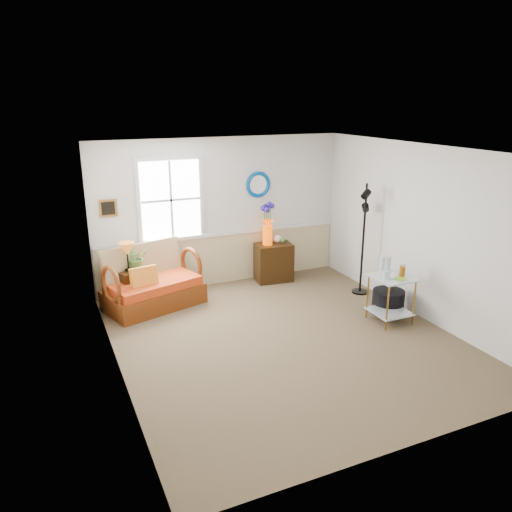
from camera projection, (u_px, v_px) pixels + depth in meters
name	position (u px, v px, depth m)	size (l,w,h in m)	color
floor	(285.00, 339.00, 6.98)	(4.50, 5.00, 0.01)	brown
ceiling	(289.00, 150.00, 6.19)	(4.50, 5.00, 0.01)	white
walls	(287.00, 250.00, 6.59)	(4.51, 5.01, 2.60)	silver
wainscot	(223.00, 259.00, 9.00)	(4.46, 0.02, 0.90)	tan
chair_rail	(222.00, 234.00, 8.85)	(4.46, 0.04, 0.06)	silver
window	(171.00, 200.00, 8.30)	(1.14, 0.06, 1.44)	white
picture	(108.00, 208.00, 7.92)	(0.28, 0.03, 0.28)	#C18636
mirror	(258.00, 184.00, 8.88)	(0.47, 0.47, 0.07)	#0256A2
loveseat	(153.00, 278.00, 7.94)	(1.50, 0.85, 0.98)	#692B0D
throw_pillow	(144.00, 280.00, 7.71)	(0.42, 0.11, 0.42)	#DC5E13
lamp_stand	(131.00, 289.00, 7.98)	(0.35, 0.35, 0.61)	#341C09
table_lamp	(128.00, 257.00, 7.81)	(0.26, 0.26, 0.47)	#B7661E
potted_plant	(137.00, 260.00, 7.93)	(0.34, 0.38, 0.29)	#497B3B
cabinet	(274.00, 262.00, 9.12)	(0.65, 0.42, 0.70)	#341C09
flower_vase	(268.00, 224.00, 8.88)	(0.22, 0.22, 0.75)	#EA4D02
side_table	(391.00, 299.00, 7.42)	(0.56, 0.56, 0.72)	#AE8431
tabletop_items	(394.00, 267.00, 7.33)	(0.45, 0.45, 0.27)	silver
floor_lamp	(363.00, 240.00, 8.36)	(0.27, 0.27, 1.90)	black
ottoman	(388.00, 302.00, 7.76)	(0.49, 0.49, 0.38)	black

